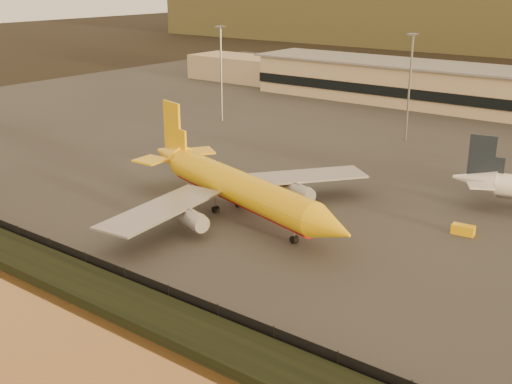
# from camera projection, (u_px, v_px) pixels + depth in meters

# --- Properties ---
(ground) EXTENTS (900.00, 900.00, 0.00)m
(ground) POSITION_uv_depth(u_px,v_px,m) (225.00, 263.00, 90.17)
(ground) COLOR black
(ground) RESTS_ON ground
(embankment) EXTENTS (320.00, 7.00, 1.40)m
(embankment) POSITION_uv_depth(u_px,v_px,m) (133.00, 306.00, 77.18)
(embankment) COLOR black
(embankment) RESTS_ON ground
(tarmac) EXTENTS (320.00, 220.00, 0.20)m
(tarmac) POSITION_uv_depth(u_px,v_px,m) (468.00, 135.00, 161.48)
(tarmac) COLOR #2D2D2D
(tarmac) RESTS_ON ground
(perimeter_fence) EXTENTS (300.00, 0.05, 2.20)m
(perimeter_fence) POSITION_uv_depth(u_px,v_px,m) (157.00, 289.00, 79.99)
(perimeter_fence) COLOR black
(perimeter_fence) RESTS_ON tarmac
(terminal_building) EXTENTS (202.00, 25.00, 12.60)m
(terminal_building) POSITION_uv_depth(u_px,v_px,m) (459.00, 89.00, 190.81)
(terminal_building) COLOR tan
(terminal_building) RESTS_ON tarmac
(apron_light_masts) EXTENTS (152.20, 12.20, 25.40)m
(apron_light_masts) POSITION_uv_depth(u_px,v_px,m) (512.00, 91.00, 132.79)
(apron_light_masts) COLOR slate
(apron_light_masts) RESTS_ON tarmac
(dhl_cargo_jet) EXTENTS (52.62, 50.36, 15.96)m
(dhl_cargo_jet) POSITION_uv_depth(u_px,v_px,m) (237.00, 188.00, 106.36)
(dhl_cargo_jet) COLOR yellow
(dhl_cargo_jet) RESTS_ON tarmac
(gse_vehicle_yellow) EXTENTS (3.57, 1.87, 1.55)m
(gse_vehicle_yellow) POSITION_uv_depth(u_px,v_px,m) (463.00, 230.00, 99.41)
(gse_vehicle_yellow) COLOR yellow
(gse_vehicle_yellow) RESTS_ON tarmac
(gse_vehicle_white) EXTENTS (4.06, 2.00, 1.78)m
(gse_vehicle_white) POSITION_uv_depth(u_px,v_px,m) (220.00, 174.00, 126.82)
(gse_vehicle_white) COLOR white
(gse_vehicle_white) RESTS_ON tarmac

